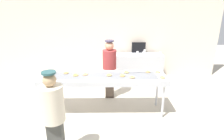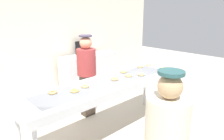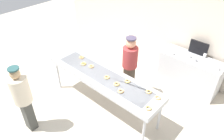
# 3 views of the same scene
# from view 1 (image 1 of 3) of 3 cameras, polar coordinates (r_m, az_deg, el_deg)

# --- Properties ---
(ground_plane) EXTENTS (16.00, 16.00, 0.00)m
(ground_plane) POSITION_cam_1_polar(r_m,az_deg,el_deg) (4.86, -2.48, -12.28)
(ground_plane) COLOR beige
(back_wall) EXTENTS (8.00, 0.12, 3.40)m
(back_wall) POSITION_cam_1_polar(r_m,az_deg,el_deg) (6.74, -2.09, 12.07)
(back_wall) COLOR beige
(back_wall) RESTS_ON ground
(fryer_conveyor) EXTENTS (2.95, 0.74, 0.96)m
(fryer_conveyor) POSITION_cam_1_polar(r_m,az_deg,el_deg) (4.46, -2.65, -2.54)
(fryer_conveyor) COLOR #B7BABF
(fryer_conveyor) RESTS_ON ground
(glazed_donut_0) EXTENTS (0.15, 0.15, 0.03)m
(glazed_donut_0) POSITION_cam_1_polar(r_m,az_deg,el_deg) (4.43, 14.89, -2.14)
(glazed_donut_0) COLOR #E3B769
(glazed_donut_0) RESTS_ON fryer_conveyor
(glazed_donut_1) EXTENTS (0.18, 0.18, 0.03)m
(glazed_donut_1) POSITION_cam_1_polar(r_m,az_deg,el_deg) (4.51, -8.05, -1.27)
(glazed_donut_1) COLOR #EEB46F
(glazed_donut_1) RESTS_ON fryer_conveyor
(glazed_donut_2) EXTENTS (0.16, 0.16, 0.03)m
(glazed_donut_2) POSITION_cam_1_polar(r_m,az_deg,el_deg) (4.31, 6.08, -2.16)
(glazed_donut_2) COLOR #DEAB6B
(glazed_donut_2) RESTS_ON fryer_conveyor
(glazed_donut_3) EXTENTS (0.16, 0.16, 0.03)m
(glazed_donut_3) POSITION_cam_1_polar(r_m,az_deg,el_deg) (4.63, 4.35, -0.61)
(glazed_donut_3) COLOR #E3BB62
(glazed_donut_3) RESTS_ON fryer_conveyor
(glazed_donut_4) EXTENTS (0.16, 0.16, 0.03)m
(glazed_donut_4) POSITION_cam_1_polar(r_m,az_deg,el_deg) (4.75, 13.54, -0.59)
(glazed_donut_4) COLOR #EDB170
(glazed_donut_4) RESTS_ON fryer_conveyor
(glazed_donut_5) EXTENTS (0.16, 0.16, 0.03)m
(glazed_donut_5) POSITION_cam_1_polar(r_m,az_deg,el_deg) (4.72, 10.74, -0.48)
(glazed_donut_5) COLOR #EEBB68
(glazed_donut_5) RESTS_ON fryer_conveyor
(glazed_donut_6) EXTENTS (0.18, 0.18, 0.03)m
(glazed_donut_6) POSITION_cam_1_polar(r_m,az_deg,el_deg) (4.40, 3.19, -1.65)
(glazed_donut_6) COLOR #EEBA65
(glazed_donut_6) RESTS_ON fryer_conveyor
(glazed_donut_7) EXTENTS (0.16, 0.16, 0.03)m
(glazed_donut_7) POSITION_cam_1_polar(r_m,az_deg,el_deg) (4.42, -0.89, -1.53)
(glazed_donut_7) COLOR #E4B267
(glazed_donut_7) RESTS_ON fryer_conveyor
(glazed_donut_8) EXTENTS (0.13, 0.13, 0.03)m
(glazed_donut_8) POSITION_cam_1_polar(r_m,az_deg,el_deg) (4.70, -13.64, -0.80)
(glazed_donut_8) COLOR tan
(glazed_donut_8) RESTS_ON fryer_conveyor
(glazed_donut_9) EXTENTS (0.13, 0.13, 0.03)m
(glazed_donut_9) POSITION_cam_1_polar(r_m,az_deg,el_deg) (4.49, -10.87, -1.52)
(glazed_donut_9) COLOR #EDBC5C
(glazed_donut_9) RESTS_ON fryer_conveyor
(worker_baker) EXTENTS (0.37, 0.37, 1.64)m
(worker_baker) POSITION_cam_1_polar(r_m,az_deg,el_deg) (5.18, -0.75, 1.44)
(worker_baker) COLOR #3C3027
(worker_baker) RESTS_ON ground
(customer_waiting) EXTENTS (0.37, 0.37, 1.61)m
(customer_waiting) POSITION_cam_1_polar(r_m,az_deg,el_deg) (3.18, -17.25, -12.21)
(customer_waiting) COLOR #3C3D39
(customer_waiting) RESTS_ON ground
(prep_counter) EXTENTS (1.58, 0.59, 0.93)m
(prep_counter) POSITION_cam_1_polar(r_m,az_deg,el_deg) (6.65, 8.05, 0.87)
(prep_counter) COLOR #B7BABF
(prep_counter) RESTS_ON ground
(paper_cup_0) EXTENTS (0.07, 0.07, 0.11)m
(paper_cup_0) POSITION_cam_1_polar(r_m,az_deg,el_deg) (6.45, 7.66, 5.10)
(paper_cup_0) COLOR white
(paper_cup_0) RESTS_ON prep_counter
(paper_cup_1) EXTENTS (0.07, 0.07, 0.11)m
(paper_cup_1) POSITION_cam_1_polar(r_m,az_deg,el_deg) (6.40, 9.36, 4.92)
(paper_cup_1) COLOR white
(paper_cup_1) RESTS_ON prep_counter
(paper_cup_2) EXTENTS (0.07, 0.07, 0.11)m
(paper_cup_2) POSITION_cam_1_polar(r_m,az_deg,el_deg) (6.53, 14.26, 4.86)
(paper_cup_2) COLOR white
(paper_cup_2) RESTS_ON prep_counter
(paper_cup_3) EXTENTS (0.07, 0.07, 0.11)m
(paper_cup_3) POSITION_cam_1_polar(r_m,az_deg,el_deg) (6.73, 9.80, 5.60)
(paper_cup_3) COLOR white
(paper_cup_3) RESTS_ON prep_counter
(paper_cup_4) EXTENTS (0.07, 0.07, 0.11)m
(paper_cup_4) POSITION_cam_1_polar(r_m,az_deg,el_deg) (6.25, 4.32, 4.78)
(paper_cup_4) COLOR white
(paper_cup_4) RESTS_ON prep_counter
(menu_display) EXTENTS (0.48, 0.04, 0.36)m
(menu_display) POSITION_cam_1_polar(r_m,az_deg,el_deg) (6.72, 8.01, 6.74)
(menu_display) COLOR black
(menu_display) RESTS_ON prep_counter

